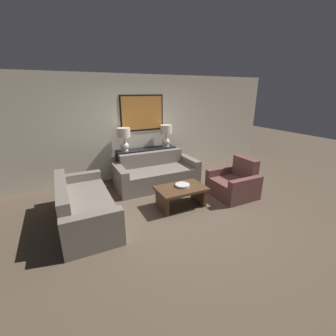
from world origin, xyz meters
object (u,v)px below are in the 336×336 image
(couch_by_back_wall, at_px, (157,175))
(armchair_near_back_wall, at_px, (234,184))
(table_lamp_right, at_px, (166,133))
(console_table, at_px, (147,163))
(table_lamp_left, at_px, (124,137))
(couch_by_side, at_px, (84,207))
(coffee_table, at_px, (181,193))
(decorative_bowl, at_px, (182,185))

(couch_by_back_wall, relative_size, armchair_near_back_wall, 2.21)
(table_lamp_right, xyz_separation_m, couch_by_back_wall, (-0.58, -0.68, -0.88))
(console_table, height_order, table_lamp_left, table_lamp_left)
(table_lamp_left, bearing_deg, couch_by_side, -127.68)
(couch_by_back_wall, height_order, coffee_table, couch_by_back_wall)
(table_lamp_left, distance_m, couch_by_back_wall, 1.25)
(table_lamp_left, relative_size, decorative_bowl, 2.02)
(table_lamp_right, xyz_separation_m, armchair_near_back_wall, (0.75, -1.96, -0.89))
(table_lamp_left, bearing_deg, armchair_near_back_wall, -45.70)
(table_lamp_right, bearing_deg, couch_by_side, -146.23)
(couch_by_back_wall, height_order, armchair_near_back_wall, armchair_near_back_wall)
(table_lamp_left, bearing_deg, console_table, 0.00)
(couch_by_back_wall, distance_m, couch_by_side, 2.05)
(couch_by_side, relative_size, armchair_near_back_wall, 2.21)
(coffee_table, bearing_deg, table_lamp_right, 73.12)
(coffee_table, xyz_separation_m, armchair_near_back_wall, (1.33, -0.06, -0.03))
(table_lamp_right, bearing_deg, couch_by_back_wall, -130.61)
(console_table, bearing_deg, couch_by_back_wall, -90.00)
(decorative_bowl, bearing_deg, coffee_table, -143.48)
(console_table, bearing_deg, armchair_near_back_wall, -55.82)
(table_lamp_right, relative_size, couch_by_side, 0.29)
(couch_by_back_wall, relative_size, coffee_table, 2.06)
(couch_by_side, relative_size, coffee_table, 2.06)
(couch_by_back_wall, xyz_separation_m, coffee_table, (0.00, -1.23, 0.02))
(armchair_near_back_wall, bearing_deg, table_lamp_left, 134.30)
(table_lamp_right, distance_m, couch_by_side, 3.02)
(table_lamp_right, relative_size, decorative_bowl, 2.02)
(table_lamp_right, bearing_deg, decorative_bowl, -105.85)
(armchair_near_back_wall, bearing_deg, console_table, 124.18)
(coffee_table, bearing_deg, armchair_near_back_wall, -2.43)
(couch_by_side, bearing_deg, decorative_bowl, -7.93)
(console_table, xyz_separation_m, coffee_table, (0.00, -1.90, -0.10))
(coffee_table, relative_size, armchair_near_back_wall, 1.07)
(console_table, bearing_deg, coffee_table, -89.90)
(couch_by_side, bearing_deg, console_table, 41.41)
(table_lamp_left, xyz_separation_m, couch_by_back_wall, (0.58, -0.68, -0.88))
(couch_by_side, height_order, armchair_near_back_wall, armchair_near_back_wall)
(couch_by_back_wall, height_order, decorative_bowl, couch_by_back_wall)
(table_lamp_right, bearing_deg, armchair_near_back_wall, -69.06)
(table_lamp_right, height_order, decorative_bowl, table_lamp_right)
(table_lamp_left, height_order, coffee_table, table_lamp_left)
(table_lamp_right, height_order, couch_by_back_wall, table_lamp_right)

